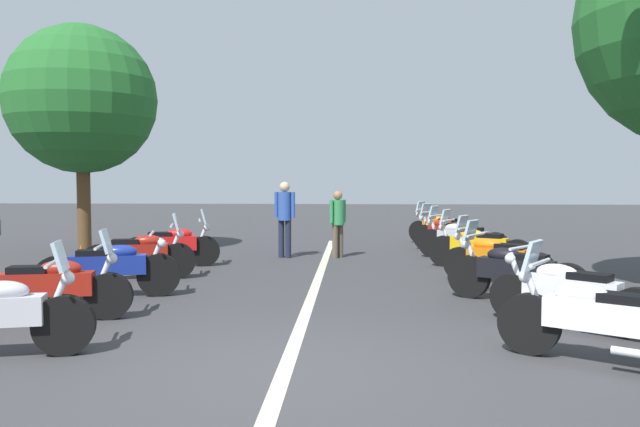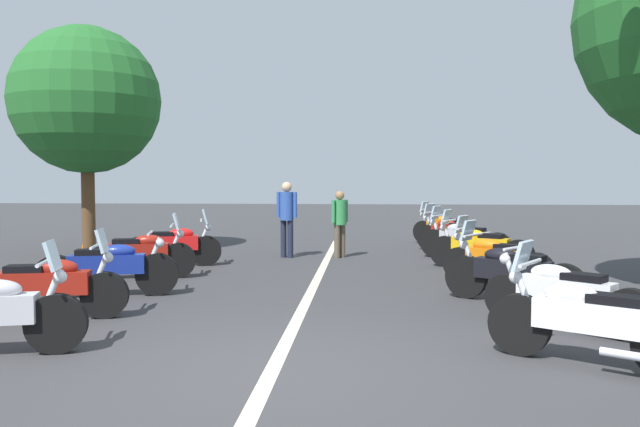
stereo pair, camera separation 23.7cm
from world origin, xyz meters
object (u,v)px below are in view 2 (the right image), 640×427
motorcycle_right_row_5 (464,239)px  bystander_4 (287,213)px  motorcycle_right_row_3 (495,259)px  motorcycle_right_row_6 (451,233)px  motorcycle_right_row_0 (586,320)px  motorcycle_right_row_1 (563,294)px  motorcycle_left_row_3 (141,253)px  motorcycle_right_row_7 (444,228)px  roadside_tree_1 (86,101)px  motorcycle_left_row_1 (46,285)px  motorcycle_right_row_4 (479,246)px  traffic_cone_0 (83,260)px  motorcycle_left_row_2 (108,267)px  bystander_3 (340,219)px  motorcycle_right_row_2 (511,272)px  motorcycle_left_row_4 (174,244)px

motorcycle_right_row_5 → bystander_4: bearing=31.7°
motorcycle_right_row_3 → motorcycle_right_row_6: motorcycle_right_row_6 is taller
motorcycle_right_row_0 → motorcycle_right_row_5: bearing=-57.5°
motorcycle_right_row_1 → motorcycle_left_row_3: bearing=13.0°
motorcycle_left_row_3 → motorcycle_right_row_5: size_ratio=1.06×
motorcycle_right_row_6 → motorcycle_right_row_7: bearing=-50.3°
motorcycle_left_row_3 → motorcycle_right_row_3: 6.44m
roadside_tree_1 → bystander_4: bearing=-93.3°
motorcycle_left_row_1 → motorcycle_right_row_3: bearing=14.4°
motorcycle_right_row_4 → bystander_4: size_ratio=1.10×
motorcycle_right_row_5 → motorcycle_right_row_6: bearing=-54.4°
traffic_cone_0 → roadside_tree_1: 4.98m
motorcycle_left_row_3 → motorcycle_right_row_0: (-4.92, -6.35, -0.00)m
motorcycle_left_row_1 → bystander_4: bearing=58.6°
bystander_4 → motorcycle_right_row_3: bearing=70.3°
motorcycle_right_row_3 → traffic_cone_0: 7.70m
motorcycle_left_row_2 → roadside_tree_1: bearing=103.5°
motorcycle_left_row_1 → bystander_4: size_ratio=1.20×
motorcycle_right_row_3 → bystander_3: bearing=-16.7°
motorcycle_left_row_1 → motorcycle_right_row_5: bearing=33.5°
motorcycle_right_row_2 → motorcycle_left_row_3: bearing=17.7°
traffic_cone_0 → motorcycle_right_row_6: bearing=-59.5°
motorcycle_right_row_3 → motorcycle_left_row_4: bearing=18.0°
motorcycle_right_row_7 → motorcycle_right_row_1: bearing=126.9°
traffic_cone_0 → motorcycle_right_row_0: bearing=-124.4°
motorcycle_right_row_2 → motorcycle_right_row_7: (8.39, -0.05, -0.01)m
motorcycle_right_row_2 → motorcycle_right_row_4: motorcycle_right_row_2 is taller
motorcycle_left_row_3 → motorcycle_right_row_3: motorcycle_left_row_3 is taller
motorcycle_right_row_2 → motorcycle_right_row_3: bearing=-60.0°
motorcycle_right_row_0 → motorcycle_right_row_3: size_ratio=1.02×
motorcycle_right_row_1 → motorcycle_right_row_7: motorcycle_right_row_7 is taller
motorcycle_right_row_3 → bystander_4: 5.41m
motorcycle_right_row_5 → traffic_cone_0: (-2.91, 7.67, -0.19)m
motorcycle_left_row_2 → motorcycle_right_row_6: size_ratio=1.27×
motorcycle_right_row_0 → bystander_4: size_ratio=1.00×
motorcycle_left_row_4 → bystander_3: bystander_3 is taller
motorcycle_left_row_2 → motorcycle_left_row_3: 1.76m
motorcycle_right_row_1 → bystander_3: 7.43m
bystander_3 → roadside_tree_1: 6.84m
motorcycle_left_row_3 → motorcycle_right_row_7: size_ratio=1.20×
motorcycle_left_row_2 → motorcycle_right_row_2: bearing=-14.8°
motorcycle_right_row_3 → bystander_4: (3.44, 4.13, 0.60)m
motorcycle_right_row_6 → roadside_tree_1: roadside_tree_1 is taller
motorcycle_right_row_6 → motorcycle_right_row_5: bearing=133.2°
motorcycle_right_row_6 → motorcycle_right_row_2: bearing=130.5°
motorcycle_right_row_0 → traffic_cone_0: size_ratio=2.90×
motorcycle_right_row_0 → motorcycle_right_row_2: bearing=-56.5°
motorcycle_right_row_4 → motorcycle_right_row_0: bearing=118.6°
motorcycle_right_row_4 → motorcycle_right_row_5: bearing=-57.5°
motorcycle_right_row_2 → traffic_cone_0: bearing=18.3°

